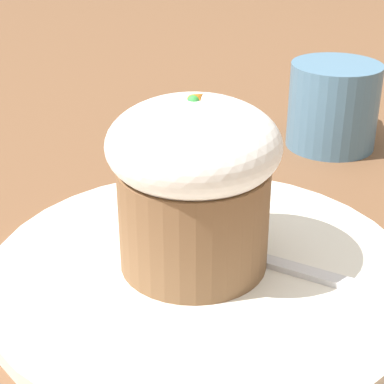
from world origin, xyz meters
TOP-DOWN VIEW (x-y plane):
  - ground_plane at (0.00, 0.00)m, footprint 4.00×4.00m
  - dessert_plate at (0.00, 0.00)m, footprint 0.27×0.27m
  - carrot_cake at (-0.00, 0.01)m, footprint 0.10×0.10m
  - spoon at (0.02, -0.03)m, footprint 0.04×0.13m
  - coffee_cup at (0.25, -0.04)m, footprint 0.11×0.08m

SIDE VIEW (x-z plane):
  - ground_plane at x=0.00m, z-range 0.00..0.00m
  - dessert_plate at x=0.00m, z-range 0.00..0.01m
  - spoon at x=0.02m, z-range 0.01..0.02m
  - coffee_cup at x=0.25m, z-range 0.00..0.08m
  - carrot_cake at x=0.00m, z-range 0.01..0.12m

